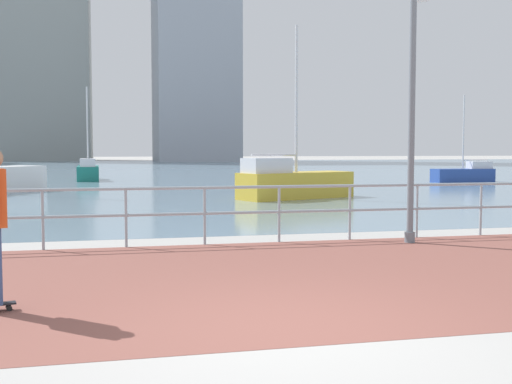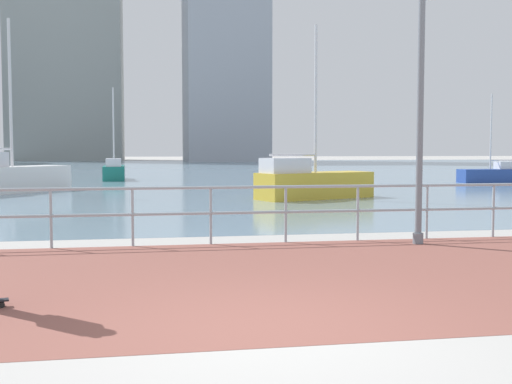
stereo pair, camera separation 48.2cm
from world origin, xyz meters
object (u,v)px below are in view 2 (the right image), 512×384
(sailboat_ivory, at_px, (492,174))
(sailboat_gray, at_px, (312,182))
(lamppost, at_px, (423,79))
(sailboat_teal, at_px, (9,177))
(sailboat_navy, at_px, (114,171))

(sailboat_ivory, xyz_separation_m, sailboat_gray, (-12.11, -8.89, 0.14))
(lamppost, height_order, sailboat_gray, sailboat_gray)
(sailboat_teal, xyz_separation_m, sailboat_navy, (3.59, 10.23, -0.16))
(sailboat_ivory, bearing_deg, sailboat_teal, -170.14)
(sailboat_navy, distance_m, sailboat_gray, 16.86)
(sailboat_teal, bearing_deg, sailboat_gray, -23.60)
(lamppost, distance_m, sailboat_gray, 10.87)
(sailboat_gray, bearing_deg, lamppost, -93.96)
(sailboat_teal, relative_size, sailboat_ivory, 1.49)
(lamppost, relative_size, sailboat_ivory, 1.18)
(sailboat_ivory, bearing_deg, sailboat_gray, -143.71)
(lamppost, relative_size, sailboat_gray, 0.90)
(sailboat_teal, bearing_deg, sailboat_navy, 70.64)
(sailboat_teal, height_order, sailboat_gray, sailboat_teal)
(sailboat_ivory, bearing_deg, lamppost, -123.42)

